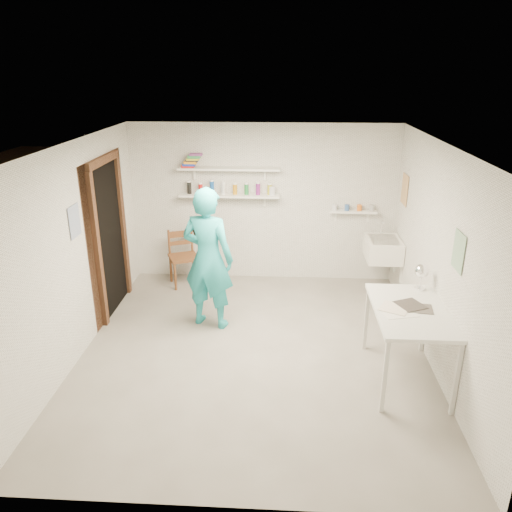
# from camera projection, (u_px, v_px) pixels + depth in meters

# --- Properties ---
(floor) EXTENTS (4.00, 4.50, 0.02)m
(floor) POSITION_uv_depth(u_px,v_px,m) (254.00, 352.00, 5.90)
(floor) COLOR slate
(floor) RESTS_ON ground
(ceiling) EXTENTS (4.00, 4.50, 0.02)m
(ceiling) POSITION_uv_depth(u_px,v_px,m) (254.00, 144.00, 5.04)
(ceiling) COLOR silver
(ceiling) RESTS_ON wall_back
(wall_back) EXTENTS (4.00, 0.02, 2.40)m
(wall_back) POSITION_uv_depth(u_px,v_px,m) (263.00, 203.00, 7.58)
(wall_back) COLOR silver
(wall_back) RESTS_ON ground
(wall_front) EXTENTS (4.00, 0.02, 2.40)m
(wall_front) POSITION_uv_depth(u_px,v_px,m) (233.00, 375.00, 3.36)
(wall_front) COLOR silver
(wall_front) RESTS_ON ground
(wall_left) EXTENTS (0.02, 4.50, 2.40)m
(wall_left) POSITION_uv_depth(u_px,v_px,m) (75.00, 252.00, 5.58)
(wall_left) COLOR silver
(wall_left) RESTS_ON ground
(wall_right) EXTENTS (0.02, 4.50, 2.40)m
(wall_right) POSITION_uv_depth(u_px,v_px,m) (440.00, 260.00, 5.36)
(wall_right) COLOR silver
(wall_right) RESTS_ON ground
(doorway_recess) EXTENTS (0.02, 0.90, 2.00)m
(doorway_recess) POSITION_uv_depth(u_px,v_px,m) (110.00, 239.00, 6.63)
(doorway_recess) COLOR black
(doorway_recess) RESTS_ON wall_left
(corridor_box) EXTENTS (1.40, 1.50, 2.10)m
(corridor_box) POSITION_uv_depth(u_px,v_px,m) (57.00, 235.00, 6.65)
(corridor_box) COLOR brown
(corridor_box) RESTS_ON ground
(door_lintel) EXTENTS (0.06, 1.05, 0.10)m
(door_lintel) POSITION_uv_depth(u_px,v_px,m) (102.00, 160.00, 6.25)
(door_lintel) COLOR brown
(door_lintel) RESTS_ON wall_left
(door_jamb_near) EXTENTS (0.06, 0.10, 2.00)m
(door_jamb_near) POSITION_uv_depth(u_px,v_px,m) (98.00, 252.00, 6.16)
(door_jamb_near) COLOR brown
(door_jamb_near) RESTS_ON ground
(door_jamb_far) EXTENTS (0.06, 0.10, 2.00)m
(door_jamb_far) POSITION_uv_depth(u_px,v_px,m) (123.00, 228.00, 7.09)
(door_jamb_far) COLOR brown
(door_jamb_far) RESTS_ON ground
(shelf_lower) EXTENTS (1.50, 0.22, 0.03)m
(shelf_lower) POSITION_uv_depth(u_px,v_px,m) (229.00, 195.00, 7.43)
(shelf_lower) COLOR white
(shelf_lower) RESTS_ON wall_back
(shelf_upper) EXTENTS (1.50, 0.22, 0.03)m
(shelf_upper) POSITION_uv_depth(u_px,v_px,m) (229.00, 169.00, 7.29)
(shelf_upper) COLOR white
(shelf_upper) RESTS_ON wall_back
(ledge_shelf) EXTENTS (0.70, 0.14, 0.03)m
(ledge_shelf) POSITION_uv_depth(u_px,v_px,m) (353.00, 212.00, 7.45)
(ledge_shelf) COLOR white
(ledge_shelf) RESTS_ON wall_back
(poster_left) EXTENTS (0.01, 0.28, 0.36)m
(poster_left) POSITION_uv_depth(u_px,v_px,m) (75.00, 221.00, 5.50)
(poster_left) COLOR #334C7F
(poster_left) RESTS_ON wall_left
(poster_right_a) EXTENTS (0.01, 0.34, 0.42)m
(poster_right_a) POSITION_uv_depth(u_px,v_px,m) (405.00, 190.00, 6.92)
(poster_right_a) COLOR #995933
(poster_right_a) RESTS_ON wall_right
(poster_right_b) EXTENTS (0.01, 0.30, 0.38)m
(poster_right_b) POSITION_uv_depth(u_px,v_px,m) (459.00, 252.00, 4.74)
(poster_right_b) COLOR #3F724C
(poster_right_b) RESTS_ON wall_right
(belfast_sink) EXTENTS (0.48, 0.60, 0.30)m
(belfast_sink) POSITION_uv_depth(u_px,v_px,m) (383.00, 249.00, 7.14)
(belfast_sink) COLOR white
(belfast_sink) RESTS_ON wall_right
(man) EXTENTS (0.76, 0.61, 1.82)m
(man) POSITION_uv_depth(u_px,v_px,m) (208.00, 259.00, 6.20)
(man) COLOR #23A8B2
(man) RESTS_ON ground
(wall_clock) EXTENTS (0.32, 0.13, 0.33)m
(wall_clock) POSITION_uv_depth(u_px,v_px,m) (205.00, 230.00, 6.29)
(wall_clock) COLOR beige
(wall_clock) RESTS_ON man
(wooden_chair) EXTENTS (0.54, 0.53, 0.89)m
(wooden_chair) POSITION_uv_depth(u_px,v_px,m) (184.00, 257.00, 7.55)
(wooden_chair) COLOR brown
(wooden_chair) RESTS_ON ground
(work_table) EXTENTS (0.75, 1.24, 0.83)m
(work_table) POSITION_uv_depth(u_px,v_px,m) (407.00, 344.00, 5.24)
(work_table) COLOR silver
(work_table) RESTS_ON ground
(desk_lamp) EXTENTS (0.16, 0.16, 0.16)m
(desk_lamp) POSITION_uv_depth(u_px,v_px,m) (422.00, 271.00, 5.47)
(desk_lamp) COLOR white
(desk_lamp) RESTS_ON work_table
(spray_cans) EXTENTS (1.29, 0.06, 0.17)m
(spray_cans) POSITION_uv_depth(u_px,v_px,m) (229.00, 189.00, 7.40)
(spray_cans) COLOR black
(spray_cans) RESTS_ON shelf_lower
(book_stack) EXTENTS (0.30, 0.14, 0.20)m
(book_stack) POSITION_uv_depth(u_px,v_px,m) (192.00, 161.00, 7.28)
(book_stack) COLOR red
(book_stack) RESTS_ON shelf_upper
(ledge_pots) EXTENTS (0.48, 0.07, 0.09)m
(ledge_pots) POSITION_uv_depth(u_px,v_px,m) (353.00, 208.00, 7.43)
(ledge_pots) COLOR silver
(ledge_pots) RESTS_ON ledge_shelf
(papers) EXTENTS (0.30, 0.22, 0.02)m
(papers) POSITION_uv_depth(u_px,v_px,m) (411.00, 308.00, 5.09)
(papers) COLOR silver
(papers) RESTS_ON work_table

